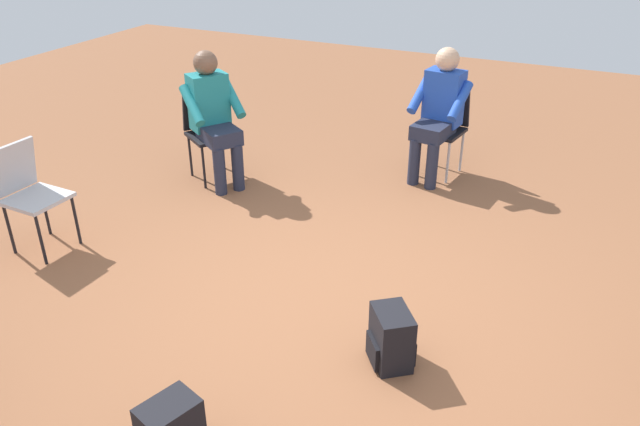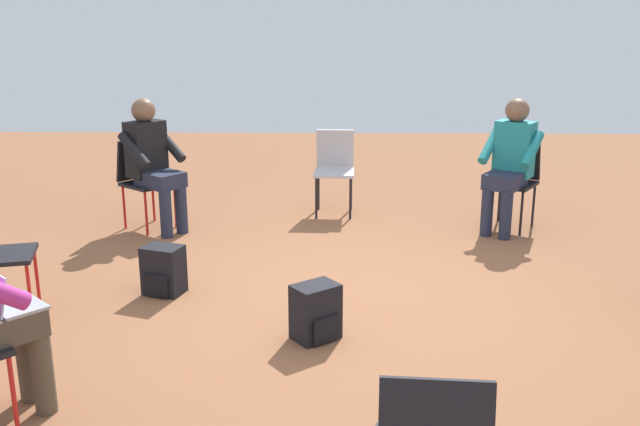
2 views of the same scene
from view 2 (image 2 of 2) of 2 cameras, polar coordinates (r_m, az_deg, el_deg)
The scene contains 8 objects.
ground_plane at distance 5.19m, azimuth 3.20°, elevation -6.93°, with size 14.63×14.63×0.00m, color brown.
chair_northeast at distance 6.97m, azimuth -13.97°, elevation 2.86°, with size 0.58×0.58×0.85m.
chair_east at distance 7.26m, azimuth 1.17°, elevation 3.83°, with size 0.45×0.42×0.85m.
chair_southeast at distance 7.03m, azimuth 15.33°, elevation 2.86°, with size 0.58×0.57×0.85m.
person_in_teal at distance 6.83m, azimuth 14.98°, elevation 4.22°, with size 0.63×0.63×1.24m.
person_in_black at distance 6.80m, azimuth -13.24°, elevation 4.29°, with size 0.63×0.63×1.24m.
backpack_near_laptop_user at distance 4.55m, azimuth -0.36°, elevation -8.16°, with size 0.33×0.34×0.36m.
backpack_by_empty_chair at distance 5.37m, azimuth -12.39°, elevation -4.69°, with size 0.30×0.33×0.36m.
Camera 2 is at (-4.78, 0.19, 2.01)m, focal length 40.00 mm.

